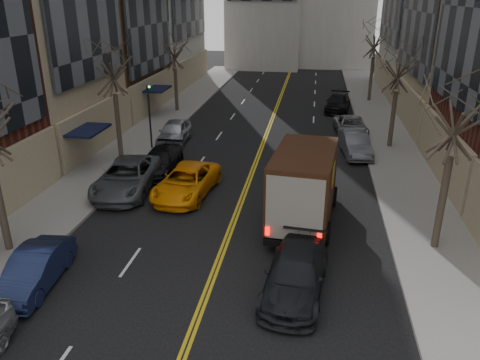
{
  "coord_description": "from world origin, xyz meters",
  "views": [
    {
      "loc": [
        3.41,
        -7.32,
        10.1
      ],
      "look_at": [
        0.33,
        12.03,
        2.2
      ],
      "focal_mm": 35.0,
      "sensor_mm": 36.0,
      "label": 1
    }
  ],
  "objects_px": {
    "observer_sedan": "(296,274)",
    "taxi": "(186,182)",
    "ups_truck": "(305,186)",
    "pedestrian": "(276,207)"
  },
  "relations": [
    {
      "from": "observer_sedan",
      "to": "pedestrian",
      "type": "distance_m",
      "value": 5.47
    },
    {
      "from": "observer_sedan",
      "to": "taxi",
      "type": "height_order",
      "value": "taxi"
    },
    {
      "from": "observer_sedan",
      "to": "pedestrian",
      "type": "height_order",
      "value": "pedestrian"
    },
    {
      "from": "ups_truck",
      "to": "pedestrian",
      "type": "xyz_separation_m",
      "value": [
        -1.27,
        -0.26,
        -1.03
      ]
    },
    {
      "from": "ups_truck",
      "to": "taxi",
      "type": "xyz_separation_m",
      "value": [
        -6.23,
        2.21,
        -1.11
      ]
    },
    {
      "from": "taxi",
      "to": "observer_sedan",
      "type": "bearing_deg",
      "value": -46.31
    },
    {
      "from": "ups_truck",
      "to": "taxi",
      "type": "relative_size",
      "value": 1.29
    },
    {
      "from": "observer_sedan",
      "to": "taxi",
      "type": "distance_m",
      "value": 9.94
    },
    {
      "from": "observer_sedan",
      "to": "taxi",
      "type": "xyz_separation_m",
      "value": [
        -6.14,
        7.82,
        0.01
      ]
    },
    {
      "from": "ups_truck",
      "to": "taxi",
      "type": "distance_m",
      "value": 6.71
    }
  ]
}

